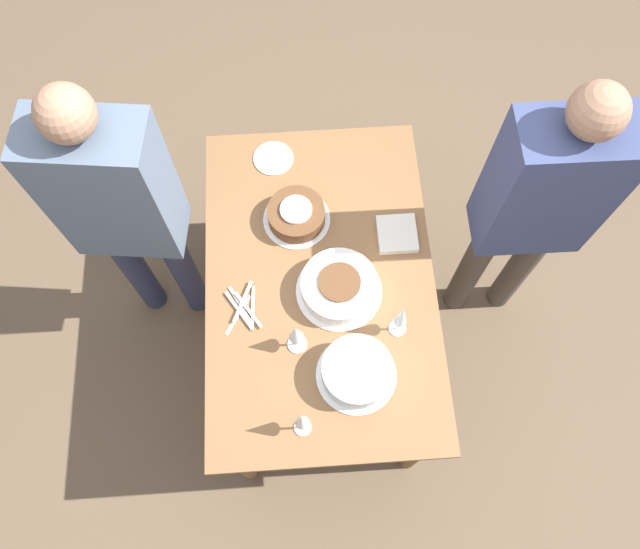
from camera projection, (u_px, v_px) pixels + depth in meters
ground_plane at (320, 339)px, 3.05m from camera, size 12.00×12.00×0.00m
dining_table at (320, 292)px, 2.46m from camera, size 1.34×0.86×0.77m
cake_center_white at (339, 287)px, 2.28m from camera, size 0.32×0.32×0.09m
cake_front_chocolate at (296, 215)px, 2.40m from camera, size 0.26×0.26×0.09m
cake_back_decorated at (357, 372)px, 2.15m from camera, size 0.28×0.28×0.10m
wine_glass_near at (296, 334)px, 2.12m from camera, size 0.07×0.07×0.18m
wine_glass_far at (302, 421)px, 2.00m from camera, size 0.06×0.06×0.20m
wine_glass_extra at (402, 317)px, 2.14m from camera, size 0.06×0.06×0.20m
dessert_plate_left at (273, 158)px, 2.54m from camera, size 0.16×0.16×0.01m
fork_pile at (244, 308)px, 2.28m from camera, size 0.20×0.14×0.02m
napkin_stack at (397, 234)px, 2.39m from camera, size 0.16×0.15×0.03m
person_cutting at (122, 208)px, 2.25m from camera, size 0.27×0.42×1.59m
person_watching at (536, 205)px, 2.25m from camera, size 0.22×0.40×1.58m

